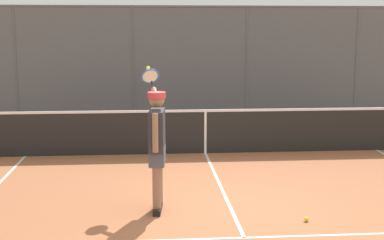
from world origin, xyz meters
name	(u,v)px	position (x,y,z in m)	size (l,w,h in m)	color
ground_plane	(231,210)	(0.00, 0.00, 0.00)	(60.00, 60.00, 0.00)	#A8603D
fence_backdrop	(189,70)	(0.00, -8.73, 1.44)	(19.57, 1.37, 3.34)	#565B60
tennis_net	(205,131)	(0.00, -3.78, 0.49)	(9.96, 0.09, 1.07)	#2D2D2D
tennis_player	(157,141)	(1.10, -0.07, 1.06)	(0.39, 1.47, 2.08)	black
tennis_ball_by_sideline	(306,219)	(-0.97, 0.58, 0.03)	(0.07, 0.07, 0.07)	#CCDB33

